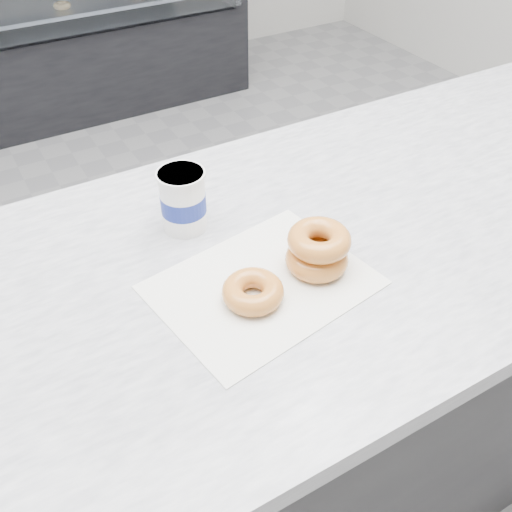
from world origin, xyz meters
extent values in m
plane|color=gray|center=(0.00, 0.00, 0.00)|extent=(5.00, 5.00, 0.00)
cube|color=#333335|center=(0.00, -0.60, 0.43)|extent=(3.00, 0.70, 0.86)
cube|color=silver|center=(0.00, -0.60, 0.88)|extent=(3.06, 0.76, 0.04)
cube|color=black|center=(0.00, 2.10, 0.25)|extent=(2.40, 0.70, 0.50)
cube|color=silver|center=(0.00, 2.10, 0.58)|extent=(2.20, 0.55, 0.02)
cube|color=silver|center=(-0.13, -0.66, 0.90)|extent=(0.38, 0.31, 0.00)
torus|color=orange|center=(-0.16, -0.69, 0.92)|extent=(0.10, 0.10, 0.03)
torus|color=orange|center=(-0.03, -0.67, 0.92)|extent=(0.11, 0.11, 0.04)
torus|color=orange|center=(-0.02, -0.67, 0.96)|extent=(0.12, 0.12, 0.04)
cylinder|color=white|center=(-0.17, -0.46, 0.96)|extent=(0.10, 0.10, 0.12)
cylinder|color=white|center=(-0.17, -0.46, 1.01)|extent=(0.09, 0.09, 0.01)
cylinder|color=navy|center=(-0.17, -0.46, 0.95)|extent=(0.10, 0.10, 0.04)
camera|label=1|loc=(-0.47, -1.25, 1.54)|focal=40.00mm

